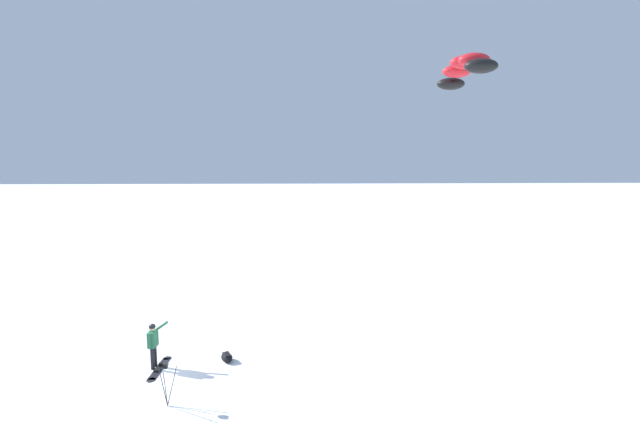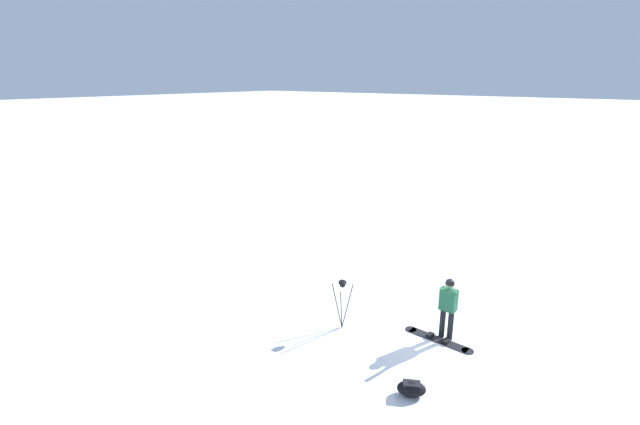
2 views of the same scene
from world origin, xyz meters
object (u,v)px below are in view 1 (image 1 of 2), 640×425
(snowboarder, at_px, (153,341))
(traction_kite, at_px, (465,69))
(camera_tripod, at_px, (166,375))
(snowboard, at_px, (159,368))
(gear_bag_large, at_px, (227,357))

(snowboarder, bearing_deg, traction_kite, 179.11)
(traction_kite, bearing_deg, camera_tripod, 12.87)
(snowboard, bearing_deg, snowboarder, -24.49)
(snowboarder, distance_m, snowboard, 1.00)
(snowboarder, height_order, snowboard, snowboarder)
(traction_kite, xyz_separation_m, camera_tripod, (9.68, 2.21, -9.53))
(gear_bag_large, distance_m, camera_tripod, 3.12)
(snowboard, distance_m, camera_tripod, 2.68)
(snowboarder, height_order, camera_tripod, snowboarder)
(camera_tripod, bearing_deg, gear_bag_large, -115.49)
(snowboarder, relative_size, gear_bag_large, 2.35)
(snowboard, height_order, gear_bag_large, gear_bag_large)
(snowboard, distance_m, gear_bag_large, 2.36)
(traction_kite, height_order, camera_tripod, traction_kite)
(snowboard, bearing_deg, traction_kite, 179.60)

